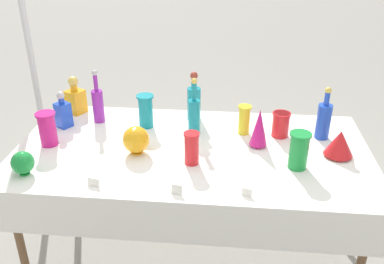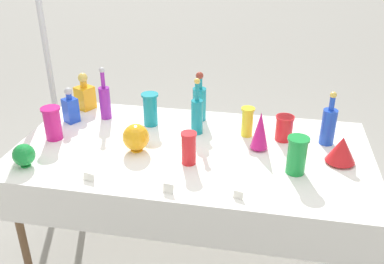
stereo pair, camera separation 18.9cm
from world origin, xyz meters
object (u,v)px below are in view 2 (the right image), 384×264
(slender_vase_4, at_px, (284,127))
(round_bowl_1, at_px, (136,137))
(tall_bottle_2, at_px, (199,101))
(slender_vase_0, at_px, (247,121))
(slender_vase_1, at_px, (189,147))
(round_bowl_0, at_px, (24,155))
(square_decanter_0, at_px, (85,94))
(fluted_vase_0, at_px, (260,130))
(tall_bottle_1, at_px, (329,125))
(tall_bottle_3, at_px, (105,100))
(canopy_pole, at_px, (46,46))
(slender_vase_5, at_px, (150,108))
(slender_vase_2, at_px, (52,122))
(slender_vase_3, at_px, (297,154))
(fluted_vase_1, at_px, (342,150))
(tall_bottle_0, at_px, (197,114))
(square_decanter_1, at_px, (71,108))

(slender_vase_4, xyz_separation_m, round_bowl_1, (-0.80, -0.28, 0.00))
(tall_bottle_2, distance_m, slender_vase_0, 0.36)
(tall_bottle_2, relative_size, slender_vase_1, 1.78)
(round_bowl_0, bearing_deg, square_decanter_0, 89.32)
(square_decanter_0, distance_m, slender_vase_4, 1.33)
(square_decanter_0, bearing_deg, slender_vase_4, -9.18)
(slender_vase_4, xyz_separation_m, fluted_vase_0, (-0.13, -0.14, 0.04))
(round_bowl_1, bearing_deg, tall_bottle_1, 15.18)
(square_decanter_0, height_order, fluted_vase_0, square_decanter_0)
(tall_bottle_3, relative_size, canopy_pole, 0.13)
(tall_bottle_3, bearing_deg, slender_vase_5, -8.02)
(square_decanter_0, height_order, slender_vase_4, square_decanter_0)
(tall_bottle_2, relative_size, fluted_vase_0, 1.42)
(slender_vase_2, relative_size, slender_vase_5, 0.95)
(slender_vase_3, relative_size, slender_vase_5, 0.96)
(tall_bottle_3, relative_size, fluted_vase_1, 2.19)
(tall_bottle_0, distance_m, slender_vase_3, 0.66)
(tall_bottle_0, height_order, tall_bottle_2, tall_bottle_0)
(square_decanter_0, relative_size, square_decanter_1, 1.09)
(tall_bottle_3, height_order, square_decanter_1, tall_bottle_3)
(tall_bottle_0, height_order, square_decanter_1, tall_bottle_0)
(square_decanter_1, xyz_separation_m, slender_vase_3, (1.37, -0.35, 0.01))
(round_bowl_0, bearing_deg, slender_vase_2, 89.06)
(square_decanter_0, height_order, slender_vase_0, square_decanter_0)
(tall_bottle_3, bearing_deg, tall_bottle_1, -3.80)
(tall_bottle_3, relative_size, slender_vase_0, 1.92)
(tall_bottle_2, relative_size, slender_vase_5, 1.54)
(tall_bottle_2, height_order, slender_vase_4, tall_bottle_2)
(square_decanter_1, bearing_deg, round_bowl_1, -28.52)
(slender_vase_5, bearing_deg, tall_bottle_1, -2.54)
(slender_vase_5, distance_m, round_bowl_1, 0.33)
(tall_bottle_0, relative_size, slender_vase_3, 1.75)
(tall_bottle_3, relative_size, slender_vase_3, 1.72)
(slender_vase_1, bearing_deg, round_bowl_1, 165.48)
(tall_bottle_0, distance_m, round_bowl_1, 0.40)
(slender_vase_2, height_order, slender_vase_4, slender_vase_2)
(tall_bottle_3, height_order, square_decanter_0, tall_bottle_3)
(slender_vase_2, height_order, slender_vase_3, slender_vase_3)
(tall_bottle_3, height_order, round_bowl_1, tall_bottle_3)
(tall_bottle_2, bearing_deg, slender_vase_3, -42.17)
(tall_bottle_0, height_order, slender_vase_1, tall_bottle_0)
(slender_vase_4, relative_size, fluted_vase_1, 0.95)
(tall_bottle_1, xyz_separation_m, square_decanter_1, (-1.55, -0.00, -0.02))
(slender_vase_0, xyz_separation_m, slender_vase_5, (-0.60, 0.03, 0.01))
(slender_vase_1, xyz_separation_m, round_bowl_0, (-0.83, -0.19, -0.03))
(tall_bottle_3, bearing_deg, slender_vase_2, -120.60)
(square_decanter_1, relative_size, fluted_vase_1, 1.47)
(square_decanter_1, distance_m, slender_vase_4, 1.31)
(tall_bottle_1, distance_m, round_bowl_1, 1.08)
(round_bowl_1, bearing_deg, square_decanter_0, 135.97)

